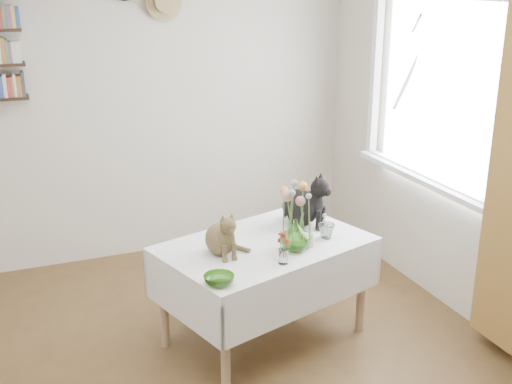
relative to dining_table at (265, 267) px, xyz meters
name	(u,v)px	position (x,y,z in m)	size (l,w,h in m)	color
room	(193,195)	(-0.62, -0.57, 0.74)	(4.08, 4.58, 2.58)	brown
window	(433,105)	(1.35, 0.23, 0.89)	(0.12, 1.52, 1.32)	white
dining_table	(265,267)	(0.00, 0.00, 0.00)	(1.44, 1.14, 0.67)	white
tabby_cat	(220,231)	(-0.31, -0.05, 0.31)	(0.19, 0.24, 0.29)	brown
black_cat	(300,198)	(0.33, 0.20, 0.35)	(0.25, 0.31, 0.37)	black
flower_vase	(295,235)	(0.13, -0.17, 0.26)	(0.19, 0.19, 0.19)	#75BF48
green_bowl	(219,280)	(-0.44, -0.42, 0.19)	(0.17, 0.17, 0.05)	#75BF48
drinking_glass	(326,231)	(0.39, -0.07, 0.21)	(0.10, 0.10, 0.10)	white
candlestick	(310,239)	(0.23, -0.16, 0.22)	(0.04, 0.04, 0.16)	white
berry_jar	(283,248)	(-0.02, -0.32, 0.26)	(0.06, 0.06, 0.22)	white
porcelain_figurine	(324,221)	(0.46, 0.10, 0.21)	(0.05, 0.05, 0.10)	white
flower_bouquet	(295,196)	(0.13, -0.16, 0.51)	(0.17, 0.13, 0.39)	#4C7233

